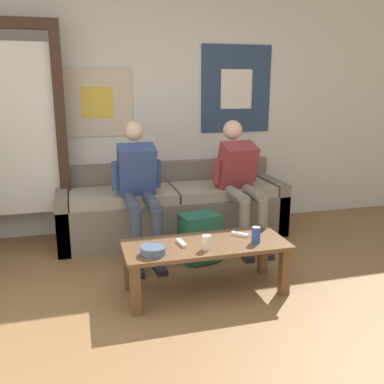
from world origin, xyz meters
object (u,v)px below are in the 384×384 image
(game_controller_near_left, at_px, (240,234))
(cell_phone, at_px, (259,231))
(ceramic_bowl, at_px, (153,250))
(person_seated_teen, at_px, (240,177))
(backpack, at_px, (200,239))
(couch, at_px, (173,209))
(drink_can_blue, at_px, (256,235))
(pillar_candle, at_px, (206,242))
(game_controller_near_right, at_px, (181,243))
(coffee_table, at_px, (206,252))
(person_seated_adult, at_px, (139,184))

(game_controller_near_left, xyz_separation_m, cell_phone, (0.19, 0.06, -0.01))
(ceramic_bowl, distance_m, cell_phone, 0.96)
(person_seated_teen, bearing_deg, backpack, -144.01)
(couch, xyz_separation_m, person_seated_teen, (0.61, -0.36, 0.39))
(game_controller_near_left, bearing_deg, drink_can_blue, -70.48)
(person_seated_teen, distance_m, ceramic_bowl, 1.53)
(pillar_candle, relative_size, game_controller_near_right, 0.82)
(couch, height_order, game_controller_near_left, couch)
(couch, relative_size, person_seated_teen, 1.93)
(game_controller_near_left, bearing_deg, pillar_candle, -149.31)
(coffee_table, bearing_deg, ceramic_bowl, -165.42)
(person_seated_adult, distance_m, ceramic_bowl, 1.06)
(coffee_table, height_order, ceramic_bowl, ceramic_bowl)
(pillar_candle, distance_m, cell_phone, 0.60)
(cell_phone, bearing_deg, drink_can_blue, -119.91)
(drink_can_blue, relative_size, game_controller_near_left, 0.97)
(game_controller_near_right, bearing_deg, person_seated_teen, 48.40)
(cell_phone, bearing_deg, game_controller_near_right, -170.16)
(person_seated_teen, distance_m, pillar_candle, 1.29)
(coffee_table, bearing_deg, person_seated_teen, 55.94)
(pillar_candle, height_order, drink_can_blue, drink_can_blue)
(couch, relative_size, coffee_table, 1.87)
(pillar_candle, height_order, cell_phone, pillar_candle)
(coffee_table, distance_m, backpack, 0.61)
(person_seated_adult, bearing_deg, cell_phone, -42.10)
(game_controller_near_left, relative_size, game_controller_near_right, 0.87)
(pillar_candle, bearing_deg, ceramic_bowl, 178.50)
(backpack, distance_m, game_controller_near_right, 0.67)
(drink_can_blue, distance_m, game_controller_near_right, 0.57)
(person_seated_adult, height_order, pillar_candle, person_seated_adult)
(coffee_table, relative_size, cell_phone, 8.68)
(coffee_table, distance_m, cell_phone, 0.53)
(couch, distance_m, drink_can_blue, 1.46)
(game_controller_near_right, bearing_deg, drink_can_blue, -11.26)
(person_seated_teen, relative_size, ceramic_bowl, 6.56)
(drink_can_blue, height_order, game_controller_near_left, drink_can_blue)
(backpack, relative_size, drink_can_blue, 3.54)
(person_seated_teen, relative_size, game_controller_near_right, 8.24)
(pillar_candle, relative_size, game_controller_near_left, 0.94)
(backpack, xyz_separation_m, game_controller_near_left, (0.18, -0.50, 0.20))
(backpack, height_order, drink_can_blue, drink_can_blue)
(cell_phone, bearing_deg, ceramic_bowl, -164.89)
(coffee_table, xyz_separation_m, game_controller_near_left, (0.31, 0.08, 0.08))
(drink_can_blue, bearing_deg, game_controller_near_right, 168.74)
(backpack, relative_size, cell_phone, 3.05)
(couch, relative_size, cell_phone, 16.24)
(game_controller_near_right, bearing_deg, coffee_table, -6.40)
(coffee_table, relative_size, ceramic_bowl, 6.76)
(backpack, bearing_deg, person_seated_adult, 145.38)
(coffee_table, height_order, pillar_candle, pillar_candle)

